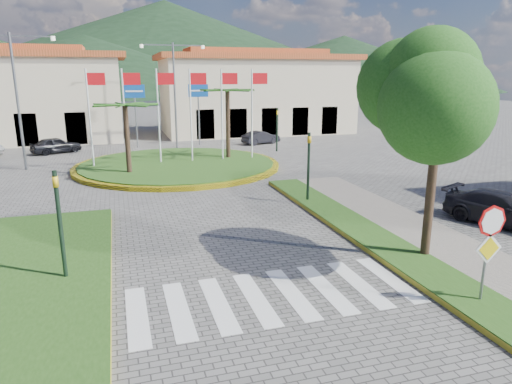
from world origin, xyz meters
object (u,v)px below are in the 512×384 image
object	(u,v)px
stop_sign	(489,239)
car_dark_b	(261,137)
deciduous_tree	(441,92)
car_dark_a	(56,145)
roundabout_island	(178,165)
car_side_right	(502,209)

from	to	relation	value
stop_sign	car_dark_b	xyz separation A→B (m)	(3.11, 28.04, -1.25)
deciduous_tree	stop_sign	bearing A→B (deg)	-101.18
car_dark_b	car_dark_a	bearing A→B (deg)	72.21
stop_sign	car_dark_a	xyz separation A→B (m)	(-12.79, 28.04, -1.19)
car_dark_a	car_dark_b	size ratio (longest dim) A/B	1.07
roundabout_island	deciduous_tree	world-z (taller)	deciduous_tree
roundabout_island	deciduous_tree	size ratio (longest dim) A/B	1.87
car_dark_b	car_side_right	xyz separation A→B (m)	(2.47, -23.00, 0.09)
roundabout_island	deciduous_tree	bearing A→B (deg)	-72.09
deciduous_tree	car_side_right	distance (m)	7.03
stop_sign	car_dark_b	world-z (taller)	stop_sign
roundabout_island	stop_sign	size ratio (longest dim) A/B	4.79
car_dark_a	car_side_right	world-z (taller)	car_side_right
stop_sign	car_dark_b	distance (m)	28.24
roundabout_island	stop_sign	xyz separation A→B (m)	(4.90, -20.04, 1.62)
deciduous_tree	car_dark_a	xyz separation A→B (m)	(-13.39, 25.00, -4.58)
roundabout_island	car_dark_a	bearing A→B (deg)	134.60
roundabout_island	car_dark_a	distance (m)	11.24
stop_sign	car_side_right	size ratio (longest dim) A/B	0.61
car_dark_a	car_dark_b	bearing A→B (deg)	-114.91
roundabout_island	deciduous_tree	distance (m)	18.55
car_dark_a	car_dark_b	world-z (taller)	car_dark_a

